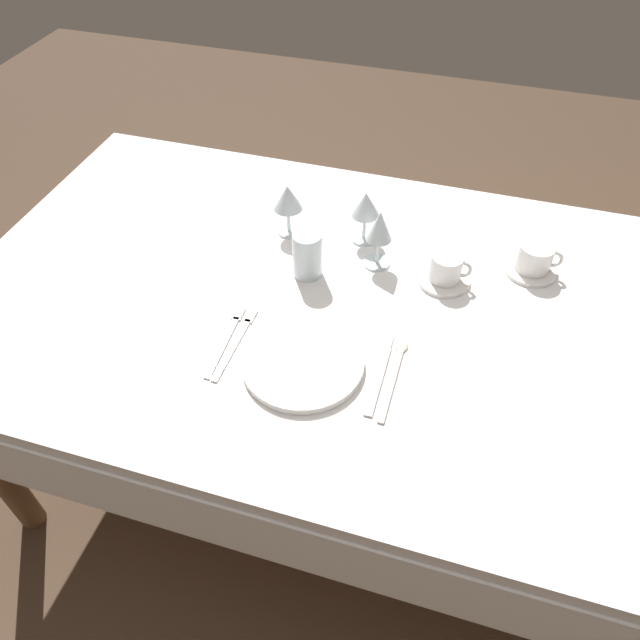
{
  "coord_description": "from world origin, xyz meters",
  "views": [
    {
      "loc": [
        0.27,
        -0.99,
        1.73
      ],
      "look_at": [
        0.0,
        -0.1,
        0.76
      ],
      "focal_mm": 33.43,
      "sensor_mm": 36.0,
      "label": 1
    }
  ],
  "objects_px": {
    "coffee_cup_left": "(535,257)",
    "wine_glass_centre": "(288,199)",
    "fork_outer": "(237,341)",
    "wine_glass_right": "(379,229)",
    "wine_glass_left": "(365,207)",
    "coffee_cup_right": "(447,267)",
    "drink_tumbler": "(307,257)",
    "dinner_knife": "(379,375)",
    "spoon_soup": "(395,369)",
    "fork_inner": "(227,338)",
    "dinner_plate": "(304,362)"
  },
  "relations": [
    {
      "from": "coffee_cup_right",
      "to": "wine_glass_centre",
      "type": "height_order",
      "value": "wine_glass_centre"
    },
    {
      "from": "coffee_cup_left",
      "to": "wine_glass_centre",
      "type": "distance_m",
      "value": 0.63
    },
    {
      "from": "coffee_cup_left",
      "to": "coffee_cup_right",
      "type": "xyz_separation_m",
      "value": [
        -0.2,
        -0.1,
        -0.0
      ]
    },
    {
      "from": "dinner_knife",
      "to": "wine_glass_right",
      "type": "height_order",
      "value": "wine_glass_right"
    },
    {
      "from": "fork_inner",
      "to": "coffee_cup_right",
      "type": "bearing_deg",
      "value": 37.0
    },
    {
      "from": "spoon_soup",
      "to": "wine_glass_centre",
      "type": "bearing_deg",
      "value": 133.65
    },
    {
      "from": "fork_outer",
      "to": "wine_glass_right",
      "type": "xyz_separation_m",
      "value": [
        0.24,
        0.35,
        0.11
      ]
    },
    {
      "from": "fork_outer",
      "to": "wine_glass_right",
      "type": "bearing_deg",
      "value": 55.48
    },
    {
      "from": "fork_outer",
      "to": "wine_glass_left",
      "type": "bearing_deg",
      "value": 66.99
    },
    {
      "from": "fork_outer",
      "to": "coffee_cup_right",
      "type": "xyz_separation_m",
      "value": [
        0.41,
        0.33,
        0.04
      ]
    },
    {
      "from": "spoon_soup",
      "to": "wine_glass_centre",
      "type": "height_order",
      "value": "wine_glass_centre"
    },
    {
      "from": "dinner_plate",
      "to": "coffee_cup_left",
      "type": "bearing_deg",
      "value": 45.16
    },
    {
      "from": "dinner_plate",
      "to": "fork_outer",
      "type": "bearing_deg",
      "value": 172.26
    },
    {
      "from": "dinner_plate",
      "to": "wine_glass_right",
      "type": "xyz_separation_m",
      "value": [
        0.07,
        0.37,
        0.1
      ]
    },
    {
      "from": "drink_tumbler",
      "to": "coffee_cup_left",
      "type": "bearing_deg",
      "value": 17.56
    },
    {
      "from": "dinner_plate",
      "to": "wine_glass_left",
      "type": "distance_m",
      "value": 0.47
    },
    {
      "from": "fork_outer",
      "to": "drink_tumbler",
      "type": "bearing_deg",
      "value": 72.33
    },
    {
      "from": "dinner_knife",
      "to": "wine_glass_right",
      "type": "bearing_deg",
      "value": 103.77
    },
    {
      "from": "dinner_knife",
      "to": "dinner_plate",
      "type": "bearing_deg",
      "value": -173.89
    },
    {
      "from": "spoon_soup",
      "to": "coffee_cup_right",
      "type": "xyz_separation_m",
      "value": [
        0.06,
        0.31,
        0.04
      ]
    },
    {
      "from": "fork_inner",
      "to": "drink_tumbler",
      "type": "height_order",
      "value": "drink_tumbler"
    },
    {
      "from": "dinner_plate",
      "to": "spoon_soup",
      "type": "bearing_deg",
      "value": 12.74
    },
    {
      "from": "fork_outer",
      "to": "wine_glass_left",
      "type": "xyz_separation_m",
      "value": [
        0.18,
        0.43,
        0.1
      ]
    },
    {
      "from": "fork_outer",
      "to": "dinner_knife",
      "type": "relative_size",
      "value": 0.96
    },
    {
      "from": "fork_outer",
      "to": "wine_glass_right",
      "type": "relative_size",
      "value": 1.4
    },
    {
      "from": "fork_inner",
      "to": "wine_glass_right",
      "type": "distance_m",
      "value": 0.45
    },
    {
      "from": "coffee_cup_left",
      "to": "drink_tumbler",
      "type": "distance_m",
      "value": 0.56
    },
    {
      "from": "dinner_knife",
      "to": "wine_glass_left",
      "type": "height_order",
      "value": "wine_glass_left"
    },
    {
      "from": "dinner_plate",
      "to": "fork_inner",
      "type": "relative_size",
      "value": 1.21
    },
    {
      "from": "dinner_plate",
      "to": "coffee_cup_left",
      "type": "relative_size",
      "value": 2.4
    },
    {
      "from": "wine_glass_centre",
      "to": "fork_inner",
      "type": "bearing_deg",
      "value": -91.56
    },
    {
      "from": "wine_glass_centre",
      "to": "drink_tumbler",
      "type": "distance_m",
      "value": 0.18
    },
    {
      "from": "coffee_cup_right",
      "to": "fork_outer",
      "type": "bearing_deg",
      "value": -141.31
    },
    {
      "from": "wine_glass_centre",
      "to": "drink_tumbler",
      "type": "bearing_deg",
      "value": -56.0
    },
    {
      "from": "fork_outer",
      "to": "dinner_knife",
      "type": "bearing_deg",
      "value": -0.89
    },
    {
      "from": "fork_inner",
      "to": "spoon_soup",
      "type": "relative_size",
      "value": 0.93
    },
    {
      "from": "fork_inner",
      "to": "coffee_cup_left",
      "type": "relative_size",
      "value": 1.98
    },
    {
      "from": "drink_tumbler",
      "to": "fork_outer",
      "type": "bearing_deg",
      "value": -107.67
    },
    {
      "from": "coffee_cup_left",
      "to": "drink_tumbler",
      "type": "relative_size",
      "value": 0.91
    },
    {
      "from": "coffee_cup_left",
      "to": "wine_glass_centre",
      "type": "xyz_separation_m",
      "value": [
        -0.63,
        -0.02,
        0.06
      ]
    },
    {
      "from": "dinner_knife",
      "to": "spoon_soup",
      "type": "bearing_deg",
      "value": 41.63
    },
    {
      "from": "wine_glass_centre",
      "to": "coffee_cup_right",
      "type": "bearing_deg",
      "value": -10.11
    },
    {
      "from": "fork_inner",
      "to": "wine_glass_right",
      "type": "xyz_separation_m",
      "value": [
        0.26,
        0.35,
        0.11
      ]
    },
    {
      "from": "fork_inner",
      "to": "coffee_cup_left",
      "type": "xyz_separation_m",
      "value": [
        0.64,
        0.43,
        0.04
      ]
    },
    {
      "from": "dinner_knife",
      "to": "fork_inner",
      "type": "bearing_deg",
      "value": 178.98
    },
    {
      "from": "drink_tumbler",
      "to": "wine_glass_left",
      "type": "bearing_deg",
      "value": 59.57
    },
    {
      "from": "fork_outer",
      "to": "spoon_soup",
      "type": "relative_size",
      "value": 0.95
    },
    {
      "from": "dinner_plate",
      "to": "wine_glass_centre",
      "type": "xyz_separation_m",
      "value": [
        -0.18,
        0.43,
        0.1
      ]
    },
    {
      "from": "coffee_cup_right",
      "to": "drink_tumbler",
      "type": "xyz_separation_m",
      "value": [
        -0.33,
        -0.07,
        0.01
      ]
    },
    {
      "from": "coffee_cup_left",
      "to": "wine_glass_centre",
      "type": "bearing_deg",
      "value": -177.78
    }
  ]
}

